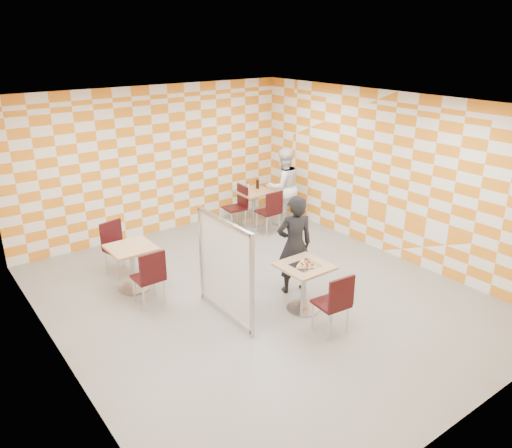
{
  "coord_description": "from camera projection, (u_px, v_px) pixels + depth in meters",
  "views": [
    {
      "loc": [
        -4.22,
        -5.62,
        3.94
      ],
      "look_at": [
        0.1,
        0.2,
        1.15
      ],
      "focal_mm": 35.0,
      "sensor_mm": 36.0,
      "label": 1
    }
  ],
  "objects": [
    {
      "name": "chair_second_side",
      "position": [
        238.0,
        203.0,
        10.6
      ],
      "size": [
        0.47,
        0.46,
        0.92
      ],
      "color": "black",
      "rests_on": "ground"
    },
    {
      "name": "chair_second_front",
      "position": [
        271.0,
        209.0,
        10.27
      ],
      "size": [
        0.42,
        0.43,
        0.92
      ],
      "color": "black",
      "rests_on": "ground"
    },
    {
      "name": "chair_empty_far",
      "position": [
        116.0,
        243.0,
        8.59
      ],
      "size": [
        0.51,
        0.51,
        0.92
      ],
      "color": "black",
      "rests_on": "ground"
    },
    {
      "name": "empty_table",
      "position": [
        132.0,
        260.0,
        8.03
      ],
      "size": [
        0.7,
        0.7,
        0.75
      ],
      "color": "tan",
      "rests_on": "ground"
    },
    {
      "name": "chair_empty_near",
      "position": [
        150.0,
        274.0,
        7.49
      ],
      "size": [
        0.43,
        0.44,
        0.92
      ],
      "color": "black",
      "rests_on": "ground"
    },
    {
      "name": "man_white",
      "position": [
        283.0,
        187.0,
        10.72
      ],
      "size": [
        0.9,
        0.74,
        1.68
      ],
      "primitive_type": "imported",
      "rotation": [
        0.0,
        0.0,
        3.01
      ],
      "color": "white",
      "rests_on": "ground"
    },
    {
      "name": "second_table",
      "position": [
        254.0,
        201.0,
        10.83
      ],
      "size": [
        0.7,
        0.7,
        0.75
      ],
      "color": "tan",
      "rests_on": "ground"
    },
    {
      "name": "soda_bottle",
      "position": [
        258.0,
        184.0,
        10.86
      ],
      "size": [
        0.07,
        0.07,
        0.23
      ],
      "color": "black",
      "rests_on": "second_table"
    },
    {
      "name": "man_dark",
      "position": [
        294.0,
        245.0,
        7.86
      ],
      "size": [
        0.69,
        0.56,
        1.62
      ],
      "primitive_type": "imported",
      "rotation": [
        0.0,
        0.0,
        2.8
      ],
      "color": "black",
      "rests_on": "ground"
    },
    {
      "name": "partition",
      "position": [
        225.0,
        269.0,
        7.1
      ],
      "size": [
        0.08,
        1.38,
        1.55
      ],
      "color": "white",
      "rests_on": "ground"
    },
    {
      "name": "main_table",
      "position": [
        304.0,
        280.0,
        7.41
      ],
      "size": [
        0.7,
        0.7,
        0.75
      ],
      "color": "tan",
      "rests_on": "ground"
    },
    {
      "name": "room_shell",
      "position": [
        238.0,
        198.0,
        7.85
      ],
      "size": [
        7.0,
        7.0,
        7.0
      ],
      "color": "gray",
      "rests_on": "ground"
    },
    {
      "name": "pizza_on_foil",
      "position": [
        305.0,
        264.0,
        7.3
      ],
      "size": [
        0.4,
        0.4,
        0.04
      ],
      "color": "silver",
      "rests_on": "main_table"
    },
    {
      "name": "sport_bottle",
      "position": [
        248.0,
        187.0,
        10.7
      ],
      "size": [
        0.06,
        0.06,
        0.2
      ],
      "color": "white",
      "rests_on": "second_table"
    },
    {
      "name": "chair_main_front",
      "position": [
        336.0,
        300.0,
        6.76
      ],
      "size": [
        0.46,
        0.47,
        0.92
      ],
      "color": "black",
      "rests_on": "ground"
    }
  ]
}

